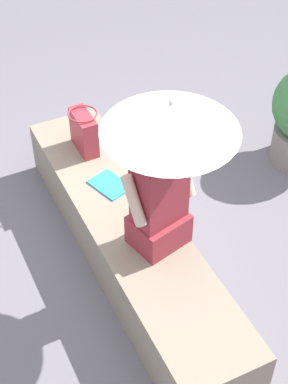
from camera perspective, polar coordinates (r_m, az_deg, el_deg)
The scene contains 6 objects.
ground_plane at distance 4.46m, azimuth -1.21°, elevation -6.56°, with size 14.00×14.00×0.00m, color slate.
stone_bench at distance 4.30m, azimuth -1.25°, elevation -4.69°, with size 2.62×0.57×0.43m, color gray.
person_seated at distance 3.74m, azimuth 1.44°, elevation -0.52°, with size 0.35×0.50×0.90m.
parasol at distance 3.27m, azimuth 2.48°, elevation 6.89°, with size 0.77×0.77×1.16m.
handbag_black at distance 4.63m, azimuth -5.60°, elevation 5.62°, with size 0.30×0.22×0.33m.
magazine at distance 4.40m, azimuth -3.19°, elevation 0.69°, with size 0.28×0.20×0.01m, color #339ED1.
Camera 1 is at (-2.64, 1.17, 3.40)m, focal length 57.45 mm.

